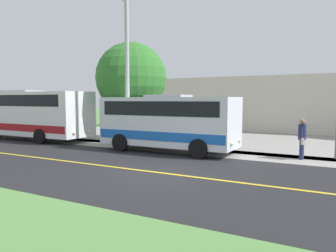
% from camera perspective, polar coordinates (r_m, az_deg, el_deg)
% --- Properties ---
extents(ground_plane, '(120.00, 120.00, 0.00)m').
position_cam_1_polar(ground_plane, '(11.93, -1.33, -8.24)').
color(ground_plane, '#548442').
extents(road_surface, '(8.00, 100.00, 0.01)m').
position_cam_1_polar(road_surface, '(11.93, -1.33, -8.22)').
color(road_surface, black).
rests_on(road_surface, ground).
extents(sidewalk, '(2.40, 100.00, 0.01)m').
position_cam_1_polar(sidewalk, '(16.57, 7.66, -4.61)').
color(sidewalk, gray).
rests_on(sidewalk, ground).
extents(parking_lot_surface, '(14.00, 36.00, 0.01)m').
position_cam_1_polar(parking_lot_surface, '(22.82, 21.26, -2.33)').
color(parking_lot_surface, gray).
rests_on(parking_lot_surface, ground).
extents(road_centre_line, '(0.16, 100.00, 0.00)m').
position_cam_1_polar(road_centre_line, '(11.93, -1.33, -8.20)').
color(road_centre_line, gold).
rests_on(road_centre_line, ground).
extents(shuttle_bus_front, '(2.58, 7.14, 2.90)m').
position_cam_1_polar(shuttle_bus_front, '(16.58, 0.04, 0.98)').
color(shuttle_bus_front, silver).
rests_on(shuttle_bus_front, ground).
extents(transit_bus_rear, '(2.78, 11.52, 3.26)m').
position_cam_1_polar(transit_bus_rear, '(24.44, -24.69, 2.21)').
color(transit_bus_rear, white).
rests_on(transit_bus_rear, ground).
extents(pedestrian_with_bags, '(0.72, 0.34, 1.81)m').
position_cam_1_polar(pedestrian_with_bags, '(15.64, 22.47, -1.87)').
color(pedestrian_with_bags, '#1E2347').
rests_on(pedestrian_with_bags, ground).
extents(street_light_pole, '(1.97, 0.24, 8.24)m').
position_cam_1_polar(street_light_pole, '(18.54, -7.40, 10.42)').
color(street_light_pole, '#9E9EA3').
rests_on(street_light_pole, ground).
extents(tree_curbside, '(4.57, 4.57, 6.34)m').
position_cam_1_polar(tree_curbside, '(21.36, -6.48, 8.35)').
color(tree_curbside, brown).
rests_on(tree_curbside, ground).
extents(commercial_building, '(10.00, 21.88, 4.57)m').
position_cam_1_polar(commercial_building, '(32.35, 15.24, 3.86)').
color(commercial_building, beige).
rests_on(commercial_building, ground).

